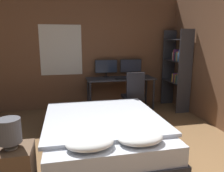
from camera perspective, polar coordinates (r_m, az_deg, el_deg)
wall_back at (r=5.48m, az=-3.79°, el=8.57°), size 12.00×0.08×2.70m
bed at (r=3.41m, az=-2.05°, el=-12.53°), size 1.74×2.07×0.60m
bedside_lamp at (r=2.47m, az=-25.23°, el=-10.62°), size 0.23×0.23×0.32m
desk at (r=5.30m, az=2.24°, el=1.17°), size 1.64×0.60×0.77m
monitor_left at (r=5.37m, az=-1.54°, el=4.98°), size 0.56×0.16×0.43m
monitor_right at (r=5.53m, az=4.94°, el=5.14°), size 0.56×0.16×0.43m
keyboard at (r=5.10m, az=2.79°, el=1.89°), size 0.35×0.13×0.02m
computer_mouse at (r=5.17m, az=5.63°, el=2.09°), size 0.07×0.05×0.04m
office_chair at (r=4.77m, az=5.58°, el=-3.63°), size 0.52×0.52×1.01m
bookshelf at (r=5.45m, az=16.90°, el=4.92°), size 0.34×0.84×1.91m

